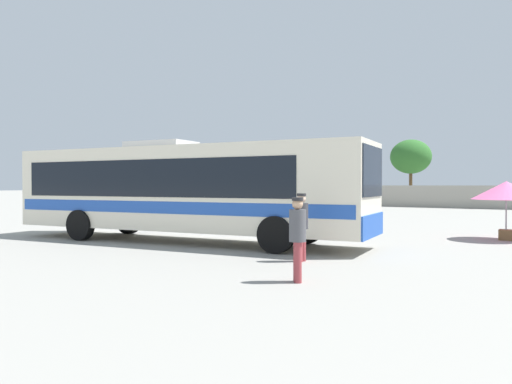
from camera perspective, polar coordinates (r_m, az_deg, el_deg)
name	(u,v)px	position (r m, az deg, el deg)	size (l,w,h in m)	color
ground_plane	(332,222)	(24.78, 8.89, -3.55)	(300.00, 300.00, 0.00)	gray
perimeter_wall	(425,196)	(43.05, 19.30, -0.49)	(80.00, 0.30, 1.85)	#9E998C
coach_bus_cream_blue	(181,188)	(16.35, -8.83, 0.51)	(12.70, 3.98, 3.36)	silver
attendant_by_bus_door	(301,223)	(12.01, 5.36, -3.61)	(0.35, 0.35, 1.68)	#99383D
passenger_waiting_on_apron	(298,234)	(9.47, 4.91, -4.93)	(0.46, 0.46, 1.65)	#99383D
vendor_umbrella_near_gate_pink	(506,191)	(18.61, 27.36, 0.07)	(2.26, 2.26, 2.02)	gray
parked_car_leftmost_black	(245,197)	(44.69, -1.34, -0.60)	(4.22, 2.11, 1.43)	black
parked_car_second_white	(309,198)	(41.90, 6.22, -0.71)	(4.14, 2.21, 1.42)	silver
roadside_tree_left	(281,157)	(52.62, 2.90, 4.12)	(3.70, 3.70, 6.50)	brown
roadside_tree_midleft	(411,157)	(50.35, 17.74, 3.96)	(3.97, 3.97, 6.38)	brown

